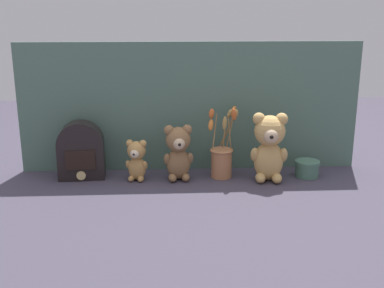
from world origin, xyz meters
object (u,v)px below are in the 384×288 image
at_px(flower_vase, 222,156).
at_px(decorative_tin_tall, 307,169).
at_px(teddy_bear_large, 269,146).
at_px(teddy_bear_small, 137,159).
at_px(vintage_radio, 81,152).
at_px(teddy_bear_medium, 178,151).

relative_size(flower_vase, decorative_tin_tall, 2.95).
distance_m(teddy_bear_large, teddy_bear_small, 0.59).
xyz_separation_m(teddy_bear_large, vintage_radio, (-0.84, 0.08, -0.04)).
xyz_separation_m(teddy_bear_medium, decorative_tin_tall, (0.59, 0.01, -0.09)).
relative_size(teddy_bear_large, flower_vase, 0.93).
bearing_deg(teddy_bear_medium, teddy_bear_small, 179.74).
height_order(teddy_bear_large, flower_vase, flower_vase).
distance_m(teddy_bear_large, vintage_radio, 0.84).
distance_m(teddy_bear_medium, teddy_bear_small, 0.19).
bearing_deg(teddy_bear_small, vintage_radio, 170.60).
distance_m(vintage_radio, decorative_tin_tall, 1.03).
xyz_separation_m(teddy_bear_small, vintage_radio, (-0.25, 0.04, 0.03)).
relative_size(teddy_bear_small, decorative_tin_tall, 1.67).
relative_size(teddy_bear_small, flower_vase, 0.57).
bearing_deg(decorative_tin_tall, vintage_radio, 177.97).
bearing_deg(teddy_bear_large, vintage_radio, 174.86).
relative_size(teddy_bear_large, teddy_bear_medium, 1.23).
bearing_deg(decorative_tin_tall, teddy_bear_medium, -179.42).
bearing_deg(teddy_bear_large, teddy_bear_small, 176.70).
bearing_deg(flower_vase, vintage_radio, 178.38).
height_order(teddy_bear_large, vintage_radio, teddy_bear_large).
relative_size(teddy_bear_large, teddy_bear_small, 1.65).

